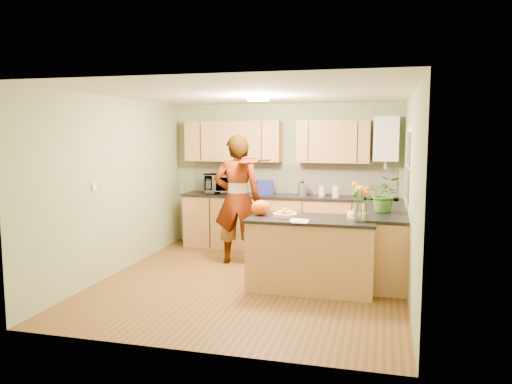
# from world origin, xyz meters

# --- Properties ---
(floor) EXTENTS (4.50, 4.50, 0.00)m
(floor) POSITION_xyz_m (0.00, 0.00, 0.00)
(floor) COLOR brown
(floor) RESTS_ON ground
(ceiling) EXTENTS (4.00, 4.50, 0.02)m
(ceiling) POSITION_xyz_m (0.00, 0.00, 2.50)
(ceiling) COLOR silver
(ceiling) RESTS_ON wall_back
(wall_back) EXTENTS (4.00, 0.02, 2.50)m
(wall_back) POSITION_xyz_m (0.00, 2.25, 1.25)
(wall_back) COLOR gray
(wall_back) RESTS_ON floor
(wall_front) EXTENTS (4.00, 0.02, 2.50)m
(wall_front) POSITION_xyz_m (0.00, -2.25, 1.25)
(wall_front) COLOR gray
(wall_front) RESTS_ON floor
(wall_left) EXTENTS (0.02, 4.50, 2.50)m
(wall_left) POSITION_xyz_m (-2.00, 0.00, 1.25)
(wall_left) COLOR gray
(wall_left) RESTS_ON floor
(wall_right) EXTENTS (0.02, 4.50, 2.50)m
(wall_right) POSITION_xyz_m (2.00, 0.00, 1.25)
(wall_right) COLOR gray
(wall_right) RESTS_ON floor
(back_counter) EXTENTS (3.64, 0.62, 0.94)m
(back_counter) POSITION_xyz_m (0.10, 1.95, 0.47)
(back_counter) COLOR #C07F4C
(back_counter) RESTS_ON floor
(right_counter) EXTENTS (0.62, 2.24, 0.94)m
(right_counter) POSITION_xyz_m (1.70, 0.85, 0.47)
(right_counter) COLOR #C07F4C
(right_counter) RESTS_ON floor
(splashback) EXTENTS (3.60, 0.02, 0.52)m
(splashback) POSITION_xyz_m (0.10, 2.23, 1.20)
(splashback) COLOR white
(splashback) RESTS_ON back_counter
(upper_cabinets) EXTENTS (3.20, 0.34, 0.70)m
(upper_cabinets) POSITION_xyz_m (-0.18, 2.08, 1.85)
(upper_cabinets) COLOR #C07F4C
(upper_cabinets) RESTS_ON wall_back
(boiler) EXTENTS (0.40, 0.30, 0.86)m
(boiler) POSITION_xyz_m (1.70, 2.09, 1.90)
(boiler) COLOR white
(boiler) RESTS_ON wall_back
(window_right) EXTENTS (0.01, 1.30, 1.05)m
(window_right) POSITION_xyz_m (1.99, 0.60, 1.55)
(window_right) COLOR white
(window_right) RESTS_ON wall_right
(light_switch) EXTENTS (0.02, 0.09, 0.09)m
(light_switch) POSITION_xyz_m (-1.99, -0.60, 1.30)
(light_switch) COLOR white
(light_switch) RESTS_ON wall_left
(ceiling_lamp) EXTENTS (0.30, 0.30, 0.07)m
(ceiling_lamp) POSITION_xyz_m (0.00, 0.30, 2.46)
(ceiling_lamp) COLOR #FFEABF
(ceiling_lamp) RESTS_ON ceiling
(peninsula_island) EXTENTS (1.61, 0.82, 0.92)m
(peninsula_island) POSITION_xyz_m (0.81, -0.10, 0.46)
(peninsula_island) COLOR #C07F4C
(peninsula_island) RESTS_ON floor
(fruit_dish) EXTENTS (0.31, 0.31, 0.11)m
(fruit_dish) POSITION_xyz_m (0.46, -0.10, 0.97)
(fruit_dish) COLOR #FBECC9
(fruit_dish) RESTS_ON peninsula_island
(orange_bowl) EXTENTS (0.24, 0.24, 0.14)m
(orange_bowl) POSITION_xyz_m (1.36, 0.05, 0.98)
(orange_bowl) COLOR #FBECC9
(orange_bowl) RESTS_ON peninsula_island
(flower_vase) EXTENTS (0.29, 0.29, 0.53)m
(flower_vase) POSITION_xyz_m (1.41, -0.28, 1.27)
(flower_vase) COLOR silver
(flower_vase) RESTS_ON peninsula_island
(orange_bag) EXTENTS (0.28, 0.25, 0.20)m
(orange_bag) POSITION_xyz_m (0.13, -0.05, 1.02)
(orange_bag) COLOR #FB5714
(orange_bag) RESTS_ON peninsula_island
(papers) EXTENTS (0.19, 0.26, 0.01)m
(papers) POSITION_xyz_m (0.71, -0.40, 0.93)
(papers) COLOR white
(papers) RESTS_ON peninsula_island
(violinist) EXTENTS (0.80, 0.60, 1.97)m
(violinist) POSITION_xyz_m (-0.48, 0.89, 0.99)
(violinist) COLOR #E9B48E
(violinist) RESTS_ON floor
(violin) EXTENTS (0.70, 0.61, 0.18)m
(violin) POSITION_xyz_m (-0.28, 0.67, 1.58)
(violin) COLOR #510905
(violin) RESTS_ON violinist
(microwave) EXTENTS (0.72, 0.62, 0.34)m
(microwave) POSITION_xyz_m (-1.09, 1.97, 1.11)
(microwave) COLOR white
(microwave) RESTS_ON back_counter
(blue_box) EXTENTS (0.35, 0.30, 0.23)m
(blue_box) POSITION_xyz_m (-0.31, 1.99, 1.06)
(blue_box) COLOR navy
(blue_box) RESTS_ON back_counter
(kettle) EXTENTS (0.15, 0.15, 0.29)m
(kettle) POSITION_xyz_m (0.35, 1.97, 1.06)
(kettle) COLOR silver
(kettle) RESTS_ON back_counter
(jar_cream) EXTENTS (0.13, 0.13, 0.17)m
(jar_cream) POSITION_xyz_m (0.68, 1.98, 1.02)
(jar_cream) COLOR #FBECC9
(jar_cream) RESTS_ON back_counter
(jar_white) EXTENTS (0.15, 0.15, 0.19)m
(jar_white) POSITION_xyz_m (0.93, 1.89, 1.03)
(jar_white) COLOR white
(jar_white) RESTS_ON back_counter
(potted_plant) EXTENTS (0.45, 0.40, 0.49)m
(potted_plant) POSITION_xyz_m (1.70, 0.48, 1.19)
(potted_plant) COLOR #376B23
(potted_plant) RESTS_ON right_counter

